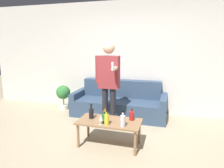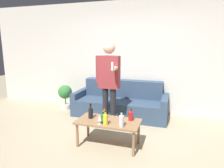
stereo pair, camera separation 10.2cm
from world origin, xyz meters
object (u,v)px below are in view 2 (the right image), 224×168
object	(u,v)px
bottle_orange	(131,116)
person_standing_front	(109,78)
couch	(121,103)
coffee_table	(108,124)

from	to	relation	value
bottle_orange	person_standing_front	bearing A→B (deg)	136.94
couch	bottle_orange	xyz separation A→B (m)	(0.54, -1.34, 0.22)
bottle_orange	couch	bearing A→B (deg)	112.10
person_standing_front	bottle_orange	bearing A→B (deg)	-43.06
person_standing_front	coffee_table	bearing A→B (deg)	-72.17
coffee_table	bottle_orange	distance (m)	0.39
couch	person_standing_front	xyz separation A→B (m)	(-0.01, -0.82, 0.74)
coffee_table	couch	bearing A→B (deg)	97.60
couch	person_standing_front	world-z (taller)	person_standing_front
person_standing_front	couch	bearing A→B (deg)	88.97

